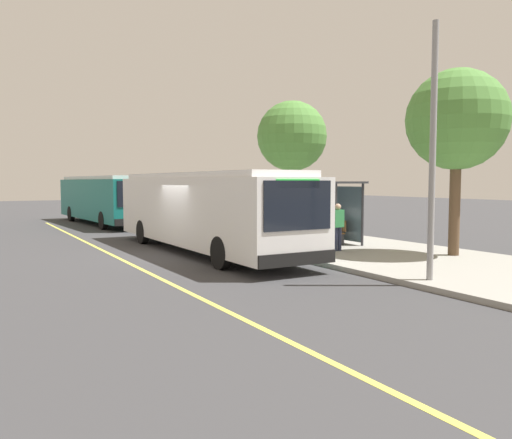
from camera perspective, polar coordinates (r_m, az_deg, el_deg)
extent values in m
plane|color=#38383A|center=(18.91, -8.04, -3.86)|extent=(120.00, 120.00, 0.00)
cube|color=gray|center=(21.79, 6.84, -2.58)|extent=(44.00, 6.40, 0.15)
cube|color=#E0D64C|center=(18.23, -14.51, -4.23)|extent=(36.00, 0.14, 0.01)
cube|color=white|center=(19.47, -5.73, 0.98)|extent=(12.27, 2.71, 2.40)
cube|color=silver|center=(19.44, -5.75, 4.81)|extent=(11.29, 2.44, 0.20)
cube|color=black|center=(14.09, 4.62, 1.53)|extent=(0.07, 2.17, 1.34)
cube|color=black|center=(20.02, -2.36, 1.91)|extent=(10.77, 0.18, 1.06)
cube|color=#197259|center=(20.11, -2.35, -1.70)|extent=(11.62, 0.18, 0.28)
cube|color=#26D83F|center=(14.07, 4.65, 3.93)|extent=(0.05, 1.40, 0.24)
cube|color=black|center=(14.22, 4.62, -4.32)|extent=(0.11, 2.50, 0.36)
cylinder|color=black|center=(16.80, 3.28, -3.11)|extent=(1.00, 0.29, 1.00)
cylinder|color=black|center=(15.66, -3.81, -3.65)|extent=(1.00, 0.29, 1.00)
cylinder|color=black|center=(23.36, -6.85, -1.08)|extent=(1.00, 0.29, 1.00)
cylinder|color=black|center=(22.55, -12.25, -1.33)|extent=(1.00, 0.29, 1.00)
cube|color=#146B66|center=(33.47, -16.25, 2.16)|extent=(11.88, 3.25, 2.40)
cube|color=silver|center=(33.45, -16.29, 4.39)|extent=(10.92, 2.94, 0.20)
cube|color=black|center=(27.86, -12.80, 2.74)|extent=(0.17, 2.17, 1.34)
cube|color=black|center=(33.85, -14.16, 2.71)|extent=(10.32, 0.66, 1.06)
cube|color=silver|center=(33.90, -14.12, 0.57)|extent=(11.14, 0.70, 0.28)
cube|color=#26D83F|center=(27.85, -12.81, 3.95)|extent=(0.11, 1.40, 0.24)
cube|color=black|center=(27.92, -12.74, -0.24)|extent=(0.23, 2.50, 0.36)
cylinder|color=black|center=(30.44, -12.16, 0.07)|extent=(1.02, 0.34, 1.00)
cylinder|color=black|center=(29.71, -16.33, -0.10)|extent=(1.02, 0.34, 1.00)
cylinder|color=black|center=(37.22, -16.06, 0.73)|extent=(1.02, 0.34, 1.00)
cylinder|color=black|center=(36.62, -19.52, 0.60)|extent=(1.02, 0.34, 1.00)
cylinder|color=#333338|center=(20.48, 11.55, 0.51)|extent=(0.10, 0.10, 2.40)
cylinder|color=#333338|center=(19.66, 8.69, 0.40)|extent=(0.10, 0.10, 2.40)
cylinder|color=#333338|center=(22.51, 7.21, 0.89)|extent=(0.10, 0.10, 2.40)
cylinder|color=#333338|center=(21.76, 4.46, 0.80)|extent=(0.10, 0.10, 2.40)
cube|color=#333338|center=(21.04, 7.93, 4.03)|extent=(2.90, 1.60, 0.08)
cube|color=#4C606B|center=(21.48, 9.28, 0.71)|extent=(2.47, 0.04, 2.16)
cube|color=navy|center=(22.13, 5.86, 0.72)|extent=(0.06, 1.11, 1.82)
cube|color=brown|center=(21.15, 7.89, -1.37)|extent=(1.60, 0.44, 0.06)
cube|color=brown|center=(21.28, 8.42, -0.58)|extent=(1.60, 0.05, 0.44)
cube|color=#333338|center=(21.75, 6.74, -1.80)|extent=(0.08, 0.40, 0.45)
cube|color=#333338|center=(20.61, 9.10, -2.15)|extent=(0.08, 0.40, 0.45)
cylinder|color=#333338|center=(17.61, 5.76, 0.65)|extent=(0.07, 0.07, 2.80)
cube|color=white|center=(17.57, 5.73, 4.23)|extent=(0.44, 0.03, 0.56)
cube|color=red|center=(17.56, 5.69, 4.23)|extent=(0.40, 0.01, 0.16)
cylinder|color=#282D47|center=(18.94, 9.11, -2.10)|extent=(0.14, 0.14, 0.85)
cylinder|color=#282D47|center=(18.82, 8.68, -2.13)|extent=(0.14, 0.14, 0.85)
cube|color=#338C4C|center=(18.81, 8.92, 0.11)|extent=(0.24, 0.40, 0.62)
sphere|color=tan|center=(18.79, 8.94, 1.39)|extent=(0.22, 0.22, 0.22)
cylinder|color=brown|center=(18.70, 20.86, 1.32)|extent=(0.36, 0.36, 3.27)
sphere|color=#4C8438|center=(18.79, 21.09, 10.15)|extent=(3.33, 3.33, 3.33)
cylinder|color=brown|center=(26.43, 3.92, 2.52)|extent=(0.36, 0.36, 3.43)
sphere|color=#4C8438|center=(26.51, 3.95, 9.07)|extent=(3.50, 3.50, 3.50)
cylinder|color=gray|center=(13.77, 18.72, 6.96)|extent=(0.16, 0.16, 6.40)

